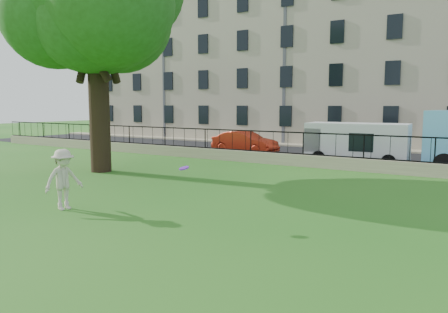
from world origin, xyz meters
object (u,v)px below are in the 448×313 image
Objects in this scene: frisbee at (184,168)px; man at (64,179)px; white_van at (357,144)px; red_sedan at (245,143)px.

man is at bearing -166.54° from frisbee.
white_van is (4.50, 14.70, 0.16)m from man.
red_sedan is at bearing 114.11° from frisbee.
red_sedan is 7.39m from white_van.
white_van is (0.70, 13.79, -0.37)m from frisbee.
man reaches higher than frisbee.
red_sedan is (-6.62, 14.79, -0.73)m from frisbee.
man is 6.70× the size of frisbee.
man is at bearing -166.26° from red_sedan.
white_van reaches higher than man.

